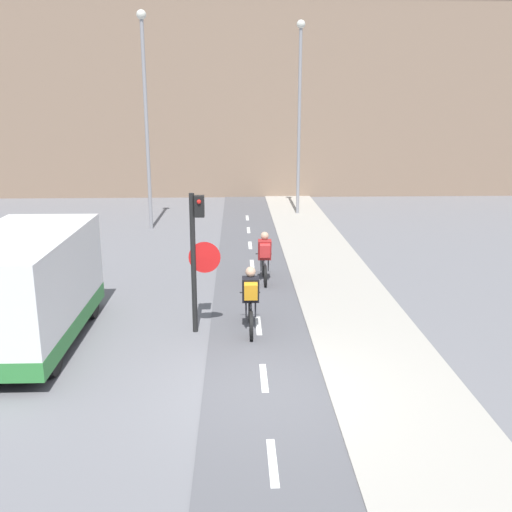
{
  "coord_description": "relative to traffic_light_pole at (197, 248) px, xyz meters",
  "views": [
    {
      "loc": [
        -0.46,
        -8.79,
        4.73
      ],
      "look_at": [
        0.0,
        4.57,
        1.2
      ],
      "focal_mm": 40.0,
      "sensor_mm": 36.0,
      "label": 1
    }
  ],
  "objects": [
    {
      "name": "cyclist_far",
      "position": [
        1.59,
        3.53,
        -1.18
      ],
      "size": [
        0.46,
        1.55,
        1.41
      ],
      "color": "black",
      "rests_on": "ground_plane"
    },
    {
      "name": "building_row_background",
      "position": [
        1.29,
        21.14,
        3.37
      ],
      "size": [
        60.0,
        5.2,
        10.46
      ],
      "color": "#89705B",
      "rests_on": "ground_plane"
    },
    {
      "name": "sidewalk_strip",
      "position": [
        3.56,
        -2.77,
        -1.85
      ],
      "size": [
        2.4,
        60.0,
        0.05
      ],
      "color": "#A8A399",
      "rests_on": "ground_plane"
    },
    {
      "name": "cyclist_near",
      "position": [
        1.11,
        -0.04,
        -1.17
      ],
      "size": [
        0.46,
        1.63,
        1.45
      ],
      "color": "black",
      "rests_on": "ground_plane"
    },
    {
      "name": "traffic_light_pole",
      "position": [
        0.0,
        0.0,
        0.0
      ],
      "size": [
        0.67,
        0.25,
        3.01
      ],
      "color": "black",
      "rests_on": "ground_plane"
    },
    {
      "name": "street_lamp_sidewalk",
      "position": [
        3.57,
        13.61,
        3.01
      ],
      "size": [
        0.36,
        0.36,
        8.17
      ],
      "color": "gray",
      "rests_on": "ground_plane"
    },
    {
      "name": "ground_plane",
      "position": [
        1.29,
        -2.77,
        -1.87
      ],
      "size": [
        120.0,
        120.0,
        0.0
      ],
      "primitive_type": "plane",
      "color": "slate"
    },
    {
      "name": "bike_lane",
      "position": [
        1.29,
        -2.76,
        -1.86
      ],
      "size": [
        2.13,
        60.0,
        0.02
      ],
      "color": "#56565B",
      "rests_on": "ground_plane"
    },
    {
      "name": "street_lamp_far",
      "position": [
        -2.56,
        10.77,
        2.97
      ],
      "size": [
        0.36,
        0.36,
        8.1
      ],
      "color": "gray",
      "rests_on": "ground_plane"
    },
    {
      "name": "van",
      "position": [
        -3.45,
        -0.52,
        -0.75
      ],
      "size": [
        2.09,
        4.5,
        2.28
      ],
      "color": "white",
      "rests_on": "ground_plane"
    }
  ]
}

